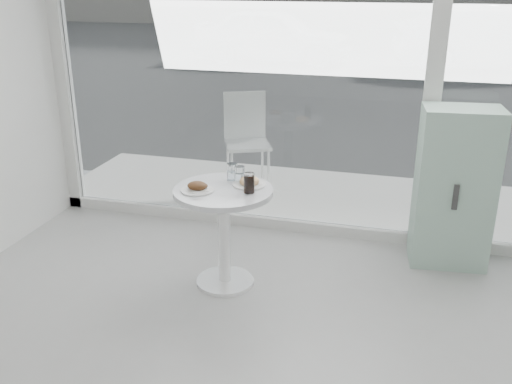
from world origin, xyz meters
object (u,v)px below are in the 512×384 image
(water_tumbler_b, at_px, (240,175))
(cola_glass, at_px, (249,183))
(main_table, at_px, (224,217))
(car_silver, at_px, (495,39))
(plate_donut, at_px, (249,182))
(water_tumbler_a, at_px, (232,173))
(patio_chair, at_px, (247,136))
(car_white, at_px, (273,35))
(plate_fritter, at_px, (198,187))
(mint_cabinet, at_px, (454,188))

(water_tumbler_b, distance_m, cola_glass, 0.23)
(cola_glass, bearing_deg, main_table, 172.94)
(car_silver, relative_size, cola_glass, 32.59)
(plate_donut, distance_m, water_tumbler_a, 0.17)
(main_table, height_order, car_silver, car_silver)
(patio_chair, bearing_deg, car_white, 77.84)
(patio_chair, height_order, plate_fritter, patio_chair)
(car_white, distance_m, water_tumbler_b, 11.35)
(main_table, relative_size, plate_fritter, 3.24)
(water_tumbler_b, bearing_deg, plate_fritter, -132.16)
(main_table, xyz_separation_m, plate_fritter, (-0.16, -0.09, 0.25))
(plate_donut, relative_size, cola_glass, 1.72)
(patio_chair, height_order, water_tumbler_b, patio_chair)
(mint_cabinet, bearing_deg, plate_donut, -159.78)
(water_tumbler_a, xyz_separation_m, water_tumbler_b, (0.07, -0.03, -0.00))
(plate_donut, distance_m, cola_glass, 0.16)
(car_silver, height_order, water_tumbler_b, car_silver)
(plate_fritter, distance_m, cola_glass, 0.37)
(water_tumbler_b, bearing_deg, patio_chair, 104.69)
(car_silver, distance_m, plate_fritter, 11.73)
(patio_chair, distance_m, water_tumbler_a, 1.76)
(main_table, xyz_separation_m, car_white, (-2.40, 11.25, 0.15))
(patio_chair, distance_m, water_tumbler_b, 1.81)
(main_table, bearing_deg, cola_glass, -7.06)
(mint_cabinet, relative_size, patio_chair, 1.25)
(car_silver, relative_size, water_tumbler_b, 38.32)
(patio_chair, bearing_deg, main_table, -102.98)
(plate_donut, height_order, water_tumbler_b, water_tumbler_b)
(mint_cabinet, bearing_deg, car_white, 105.65)
(car_white, bearing_deg, main_table, -167.53)
(plate_donut, bearing_deg, plate_fritter, -146.51)
(water_tumbler_b, xyz_separation_m, cola_glass, (0.13, -0.19, 0.02))
(patio_chair, bearing_deg, plate_fritter, -107.93)
(main_table, xyz_separation_m, water_tumbler_b, (0.07, 0.17, 0.27))
(mint_cabinet, xyz_separation_m, plate_donut, (-1.47, -0.71, 0.15))
(plate_donut, bearing_deg, cola_glass, -74.45)
(main_table, xyz_separation_m, patio_chair, (-0.38, 1.90, 0.08))
(main_table, relative_size, car_white, 0.19)
(car_silver, distance_m, water_tumbler_b, 11.42)
(water_tumbler_a, bearing_deg, mint_cabinet, 21.31)
(mint_cabinet, relative_size, cola_glass, 8.91)
(plate_fritter, bearing_deg, water_tumbler_a, 59.99)
(plate_fritter, bearing_deg, car_silver, 74.39)
(water_tumbler_a, height_order, cola_glass, cola_glass)
(patio_chair, xyz_separation_m, water_tumbler_b, (0.46, -1.74, 0.19))
(car_silver, bearing_deg, mint_cabinet, 165.04)
(mint_cabinet, relative_size, water_tumbler_b, 10.47)
(mint_cabinet, distance_m, water_tumbler_a, 1.76)
(water_tumbler_a, distance_m, cola_glass, 0.30)
(cola_glass, bearing_deg, patio_chair, 106.82)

